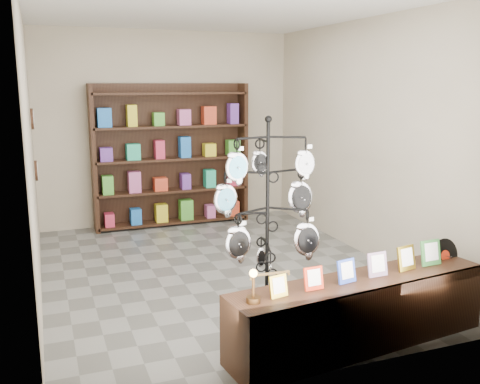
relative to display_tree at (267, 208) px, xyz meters
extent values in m
plane|color=slate|center=(0.06, 1.58, -1.12)|extent=(5.00, 5.00, 0.00)
plane|color=#BBAF97|center=(0.06, 4.08, 0.38)|extent=(4.00, 0.00, 4.00)
plane|color=#BBAF97|center=(0.06, -0.92, 0.38)|extent=(4.00, 0.00, 4.00)
plane|color=#BBAF97|center=(-1.94, 1.58, 0.38)|extent=(0.00, 5.00, 5.00)
plane|color=#BBAF97|center=(2.06, 1.58, 0.38)|extent=(0.00, 5.00, 5.00)
plane|color=white|center=(0.06, 1.58, 1.88)|extent=(5.00, 5.00, 0.00)
cylinder|color=black|center=(0.00, 0.00, -1.10)|extent=(0.44, 0.44, 0.03)
cylinder|color=black|center=(0.00, 0.00, -0.17)|extent=(0.04, 0.04, 1.88)
sphere|color=black|center=(0.00, 0.00, 0.78)|extent=(0.06, 0.06, 0.06)
ellipsoid|color=silver|center=(0.03, 0.20, -0.52)|extent=(0.10, 0.04, 0.20)
cube|color=#B08B49|center=(-0.08, -0.26, -0.52)|extent=(0.36, 0.03, 0.04)
cube|color=black|center=(0.60, -0.62, -0.82)|extent=(2.45, 0.77, 0.59)
cube|color=yellow|center=(-0.22, -0.72, -0.44)|extent=(0.16, 0.07, 0.17)
cube|color=red|center=(0.11, -0.68, -0.43)|extent=(0.17, 0.08, 0.19)
cube|color=#263FA5|center=(0.43, -0.64, -0.43)|extent=(0.18, 0.08, 0.20)
cube|color=#E54C33|center=(0.76, -0.60, -0.42)|extent=(0.19, 0.08, 0.21)
cube|color=yellow|center=(1.08, -0.57, -0.42)|extent=(0.20, 0.09, 0.22)
cube|color=#337233|center=(1.38, -0.53, -0.41)|extent=(0.21, 0.09, 0.23)
cylinder|color=black|center=(1.62, -0.45, -0.50)|extent=(0.33, 0.11, 0.32)
cylinder|color=red|center=(1.62, -0.45, -0.50)|extent=(0.11, 0.04, 0.11)
cylinder|color=#412812|center=(-0.44, -0.75, -0.50)|extent=(0.11, 0.11, 0.04)
cylinder|color=#412812|center=(-0.44, -0.75, -0.41)|extent=(0.02, 0.02, 0.15)
sphere|color=#FFBF59|center=(-0.44, -0.75, -0.30)|extent=(0.06, 0.06, 0.06)
cube|color=black|center=(0.06, 4.02, -0.02)|extent=(2.40, 0.04, 2.20)
cube|color=black|center=(-1.12, 3.86, -0.02)|extent=(0.06, 0.36, 2.20)
cube|color=black|center=(1.24, 3.86, -0.02)|extent=(0.06, 0.36, 2.20)
cube|color=black|center=(0.06, 3.86, -1.07)|extent=(2.36, 0.36, 0.04)
cube|color=black|center=(0.06, 3.86, -0.57)|extent=(2.36, 0.36, 0.03)
cube|color=black|center=(0.06, 3.86, -0.07)|extent=(2.36, 0.36, 0.04)
cube|color=black|center=(0.06, 3.86, 0.43)|extent=(2.36, 0.36, 0.04)
cube|color=black|center=(0.06, 3.86, 0.93)|extent=(2.36, 0.36, 0.04)
cylinder|color=black|center=(-1.91, 2.38, 0.68)|extent=(0.03, 0.24, 0.24)
cylinder|color=black|center=(-1.91, 2.38, 0.08)|extent=(0.03, 0.24, 0.24)
camera|label=1|loc=(-1.86, -4.23, 1.09)|focal=40.00mm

